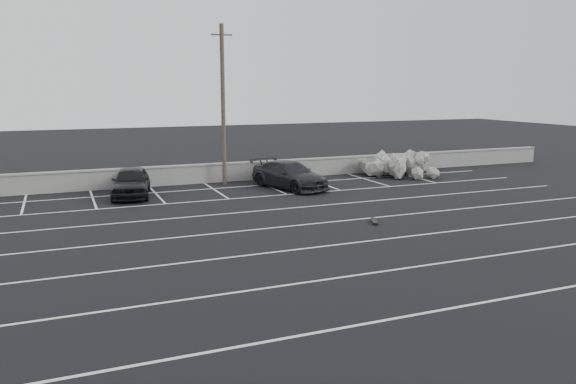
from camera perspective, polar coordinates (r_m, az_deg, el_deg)
name	(u,v)px	position (r m, az deg, el deg)	size (l,w,h in m)	color
ground	(278,252)	(18.29, -1.02, -6.09)	(120.00, 120.00, 0.00)	black
seawall	(185,174)	(31.34, -10.38, 1.80)	(50.00, 0.45, 1.06)	gray
stall_lines	(236,222)	(22.29, -5.35, -3.07)	(36.00, 20.05, 0.01)	silver
car_left	(131,182)	(28.33, -15.65, 1.02)	(1.72, 4.26, 1.45)	black
car_right	(290,175)	(29.51, 0.16, 1.74)	(1.97, 4.86, 1.41)	black
utility_pole	(223,105)	(30.70, -6.62, 8.80)	(1.14, 0.23, 8.53)	#4C4238
trash_bin	(270,174)	(31.95, -1.87, 1.88)	(0.67, 0.67, 0.80)	#262729
riprap_pile	(396,168)	(34.37, 10.89, 2.46)	(5.28, 3.90, 1.23)	#ACA8A1
skateboard	(374,221)	(22.30, 8.78, -2.97)	(0.46, 0.75, 0.09)	black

